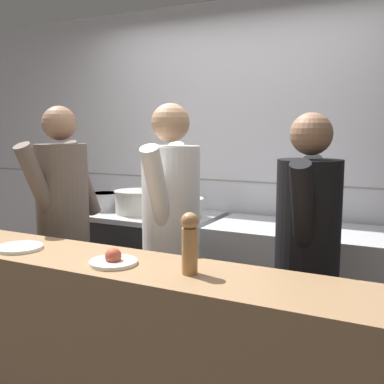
# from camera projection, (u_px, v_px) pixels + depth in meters

# --- Properties ---
(wall_back_tiled) EXTENTS (8.00, 0.06, 2.60)m
(wall_back_tiled) POSITION_uv_depth(u_px,v_px,m) (233.00, 163.00, 3.73)
(wall_back_tiled) COLOR silver
(wall_back_tiled) RESTS_ON ground_plane
(oven_range) EXTENTS (1.19, 0.71, 0.89)m
(oven_range) POSITION_uv_depth(u_px,v_px,m) (145.00, 265.00, 3.77)
(oven_range) COLOR #232326
(oven_range) RESTS_ON ground_plane
(prep_counter) EXTENTS (1.20, 0.65, 0.89)m
(prep_counter) POSITION_uv_depth(u_px,v_px,m) (295.00, 289.00, 3.21)
(prep_counter) COLOR #B7BABF
(prep_counter) RESTS_ON ground_plane
(pass_counter) EXTENTS (3.26, 0.45, 0.95)m
(pass_counter) POSITION_uv_depth(u_px,v_px,m) (103.00, 351.00, 2.25)
(pass_counter) COLOR #93704C
(pass_counter) RESTS_ON ground_plane
(stock_pot) EXTENTS (0.26, 0.26, 0.15)m
(stock_pot) POSITION_uv_depth(u_px,v_px,m) (104.00, 201.00, 3.82)
(stock_pot) COLOR #B7BABF
(stock_pot) RESTS_ON oven_range
(sauce_pot) EXTENTS (0.36, 0.36, 0.19)m
(sauce_pot) POSITION_uv_depth(u_px,v_px,m) (136.00, 201.00, 3.66)
(sauce_pot) COLOR beige
(sauce_pot) RESTS_ON oven_range
(braising_pot) EXTENTS (0.31, 0.31, 0.15)m
(braising_pot) POSITION_uv_depth(u_px,v_px,m) (184.00, 207.00, 3.49)
(braising_pot) COLOR beige
(braising_pot) RESTS_ON oven_range
(plated_dish_appetiser) EXTENTS (0.24, 0.24, 0.02)m
(plated_dish_appetiser) POSITION_uv_depth(u_px,v_px,m) (19.00, 248.00, 2.35)
(plated_dish_appetiser) COLOR white
(plated_dish_appetiser) RESTS_ON pass_counter
(plated_dish_dessert) EXTENTS (0.22, 0.22, 0.08)m
(plated_dish_dessert) POSITION_uv_depth(u_px,v_px,m) (113.00, 260.00, 2.09)
(plated_dish_dessert) COLOR white
(plated_dish_dessert) RESTS_ON pass_counter
(pepper_mill) EXTENTS (0.08, 0.08, 0.27)m
(pepper_mill) POSITION_uv_depth(u_px,v_px,m) (190.00, 242.00, 1.93)
(pepper_mill) COLOR #AD7A47
(pepper_mill) RESTS_ON pass_counter
(chef_head_cook) EXTENTS (0.36, 0.75, 1.73)m
(chef_head_cook) POSITION_uv_depth(u_px,v_px,m) (63.00, 220.00, 3.07)
(chef_head_cook) COLOR black
(chef_head_cook) RESTS_ON ground_plane
(chef_sous) EXTENTS (0.40, 0.76, 1.73)m
(chef_sous) POSITION_uv_depth(u_px,v_px,m) (171.00, 231.00, 2.73)
(chef_sous) COLOR black
(chef_sous) RESTS_ON ground_plane
(chef_line) EXTENTS (0.36, 0.73, 1.66)m
(chef_line) POSITION_uv_depth(u_px,v_px,m) (307.00, 253.00, 2.39)
(chef_line) COLOR black
(chef_line) RESTS_ON ground_plane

